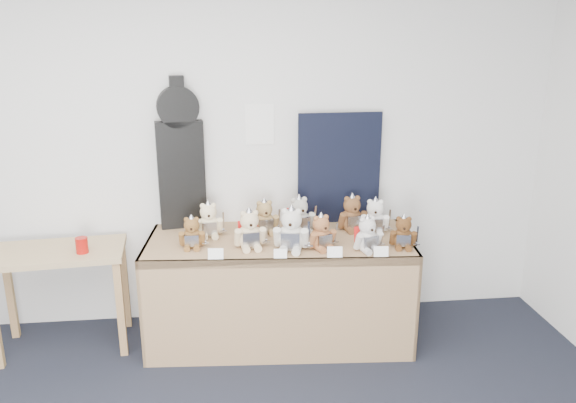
{
  "coord_description": "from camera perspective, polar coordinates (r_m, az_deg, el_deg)",
  "views": [
    {
      "loc": [
        0.53,
        -1.62,
        2.17
      ],
      "look_at": [
        0.94,
        1.99,
        1.08
      ],
      "focal_mm": 35.0,
      "sensor_mm": 36.0,
      "label": 1
    }
  ],
  "objects": [
    {
      "name": "teddy_front_far_right",
      "position": [
        3.77,
        8.08,
        -3.4
      ],
      "size": [
        0.22,
        0.2,
        0.27
      ],
      "rotation": [
        0.0,
        0.0,
        0.24
      ],
      "color": "silver",
      "rests_on": "display_table"
    },
    {
      "name": "teddy_back_right",
      "position": [
        4.14,
        6.52,
        -1.31
      ],
      "size": [
        0.25,
        0.21,
        0.3
      ],
      "rotation": [
        0.0,
        0.0,
        0.14
      ],
      "color": "brown",
      "rests_on": "display_table"
    },
    {
      "name": "teddy_front_end",
      "position": [
        3.87,
        11.62,
        -3.18
      ],
      "size": [
        0.2,
        0.18,
        0.25
      ],
      "rotation": [
        0.0,
        0.0,
        -0.22
      ],
      "color": "brown",
      "rests_on": "display_table"
    },
    {
      "name": "guitar_case",
      "position": [
        4.16,
        -10.87,
        4.62
      ],
      "size": [
        0.35,
        0.15,
        1.11
      ],
      "rotation": [
        0.0,
        0.0,
        0.17
      ],
      "color": "black",
      "rests_on": "display_table"
    },
    {
      "name": "teddy_front_far_left",
      "position": [
        3.84,
        -9.72,
        -3.24
      ],
      "size": [
        0.2,
        0.16,
        0.24
      ],
      "rotation": [
        0.0,
        0.0,
        -0.01
      ],
      "color": "brown",
      "rests_on": "display_table"
    },
    {
      "name": "entry_card_d",
      "position": [
        3.7,
        9.43,
        -5.03
      ],
      "size": [
        0.1,
        0.03,
        0.07
      ],
      "primitive_type": "cube",
      "rotation": [
        -0.24,
        0.0,
        -0.07
      ],
      "color": "white",
      "rests_on": "display_table"
    },
    {
      "name": "teddy_back_end",
      "position": [
        4.11,
        8.81,
        -1.61
      ],
      "size": [
        0.23,
        0.21,
        0.28
      ],
      "rotation": [
        0.0,
        0.0,
        -0.2
      ],
      "color": "white",
      "rests_on": "display_table"
    },
    {
      "name": "room_shell",
      "position": [
        4.17,
        -2.9,
        7.83
      ],
      "size": [
        6.0,
        6.0,
        6.0
      ],
      "color": "silver",
      "rests_on": "floor"
    },
    {
      "name": "teddy_front_right",
      "position": [
        3.77,
        3.41,
        -3.25
      ],
      "size": [
        0.22,
        0.21,
        0.27
      ],
      "rotation": [
        0.0,
        0.0,
        0.33
      ],
      "color": "#985F39",
      "rests_on": "display_table"
    },
    {
      "name": "red_cup",
      "position": [
        4.05,
        -20.21,
        -4.19
      ],
      "size": [
        0.08,
        0.08,
        0.11
      ],
      "primitive_type": "cylinder",
      "color": "#AF110B",
      "rests_on": "side_table"
    },
    {
      "name": "teddy_front_left",
      "position": [
        3.79,
        -3.91,
        -2.98
      ],
      "size": [
        0.25,
        0.21,
        0.3
      ],
      "rotation": [
        0.0,
        0.0,
        0.1
      ],
      "color": "beige",
      "rests_on": "display_table"
    },
    {
      "name": "teddy_back_left",
      "position": [
        4.03,
        -8.05,
        -1.98
      ],
      "size": [
        0.23,
        0.19,
        0.28
      ],
      "rotation": [
        0.0,
        0.0,
        0.07
      ],
      "color": "beige",
      "rests_on": "display_table"
    },
    {
      "name": "side_table",
      "position": [
        4.23,
        -22.21,
        -6.15
      ],
      "size": [
        0.93,
        0.57,
        0.74
      ],
      "rotation": [
        0.0,
        0.0,
        0.09
      ],
      "color": "tan",
      "rests_on": "floor"
    },
    {
      "name": "entry_card_c",
      "position": [
        3.65,
        4.78,
        -5.14
      ],
      "size": [
        0.1,
        0.03,
        0.07
      ],
      "primitive_type": "cube",
      "rotation": [
        -0.24,
        0.0,
        -0.07
      ],
      "color": "white",
      "rests_on": "display_table"
    },
    {
      "name": "display_table",
      "position": [
        3.97,
        -0.89,
        -6.38
      ],
      "size": [
        1.91,
        0.91,
        0.77
      ],
      "rotation": [
        0.0,
        0.0,
        -0.07
      ],
      "color": "#9A774E",
      "rests_on": "floor"
    },
    {
      "name": "teddy_back_centre_right",
      "position": [
        4.07,
        1.15,
        -1.51
      ],
      "size": [
        0.25,
        0.23,
        0.3
      ],
      "rotation": [
        0.0,
        0.0,
        0.26
      ],
      "color": "beige",
      "rests_on": "display_table"
    },
    {
      "name": "entry_card_b",
      "position": [
        3.63,
        -0.78,
        -5.31
      ],
      "size": [
        0.09,
        0.02,
        0.06
      ],
      "primitive_type": "cube",
      "rotation": [
        -0.24,
        0.0,
        -0.07
      ],
      "color": "white",
      "rests_on": "display_table"
    },
    {
      "name": "navy_board",
      "position": [
        4.23,
        5.24,
        3.35
      ],
      "size": [
        0.63,
        0.04,
        0.84
      ],
      "primitive_type": "cube",
      "rotation": [
        0.0,
        0.0,
        0.04
      ],
      "color": "black",
      "rests_on": "display_table"
    },
    {
      "name": "teddy_front_centre",
      "position": [
        3.74,
        0.35,
        -3.01
      ],
      "size": [
        0.27,
        0.24,
        0.33
      ],
      "rotation": [
        0.0,
        0.0,
        -0.23
      ],
      "color": "silver",
      "rests_on": "display_table"
    },
    {
      "name": "teddy_back_centre_left",
      "position": [
        4.06,
        -2.39,
        -1.7
      ],
      "size": [
        0.23,
        0.2,
        0.28
      ],
      "rotation": [
        0.0,
        0.0,
        0.15
      ],
      "color": "#A18250",
      "rests_on": "display_table"
    },
    {
      "name": "entry_card_a",
      "position": [
        3.64,
        -7.36,
        -5.29
      ],
      "size": [
        0.1,
        0.03,
        0.07
      ],
      "primitive_type": "cube",
      "rotation": [
        -0.24,
        0.0,
        -0.07
      ],
      "color": "white",
      "rests_on": "display_table"
    }
  ]
}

